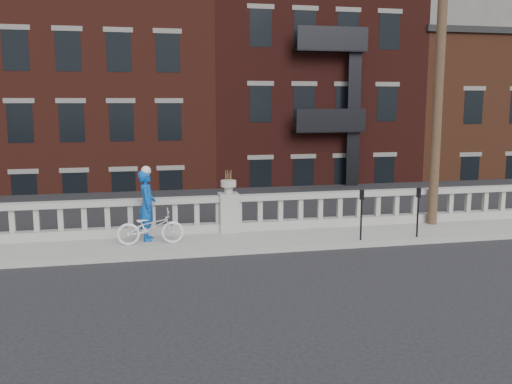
# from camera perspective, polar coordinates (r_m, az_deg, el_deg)

# --- Properties ---
(ground) EXTENTS (120.00, 120.00, 0.00)m
(ground) POSITION_cam_1_polar(r_m,az_deg,el_deg) (12.68, 0.33, -8.53)
(ground) COLOR black
(ground) RESTS_ON ground
(sidewalk) EXTENTS (32.00, 2.20, 0.15)m
(sidewalk) POSITION_cam_1_polar(r_m,az_deg,el_deg) (15.49, -2.14, -4.97)
(sidewalk) COLOR #9A998F
(sidewalk) RESTS_ON ground
(balustrade) EXTENTS (28.00, 0.34, 1.03)m
(balustrade) POSITION_cam_1_polar(r_m,az_deg,el_deg) (16.28, -2.75, -2.25)
(balustrade) COLOR #9A998F
(balustrade) RESTS_ON sidewalk
(planter_pedestal) EXTENTS (0.55, 0.55, 1.76)m
(planter_pedestal) POSITION_cam_1_polar(r_m,az_deg,el_deg) (16.24, -2.76, -1.59)
(planter_pedestal) COLOR #9A998F
(planter_pedestal) RESTS_ON sidewalk
(lower_level) EXTENTS (80.00, 44.00, 20.80)m
(lower_level) POSITION_cam_1_polar(r_m,az_deg,el_deg) (35.00, -7.21, 7.05)
(lower_level) COLOR #605E59
(lower_level) RESTS_ON ground
(utility_pole) EXTENTS (1.60, 0.28, 10.00)m
(utility_pole) POSITION_cam_1_polar(r_m,az_deg,el_deg) (17.82, 17.95, 13.16)
(utility_pole) COLOR #422D1E
(utility_pole) RESTS_ON sidewalk
(parking_meter_b) EXTENTS (0.10, 0.09, 1.36)m
(parking_meter_b) POSITION_cam_1_polar(r_m,az_deg,el_deg) (15.42, 10.50, -1.69)
(parking_meter_b) COLOR black
(parking_meter_b) RESTS_ON sidewalk
(parking_meter_c) EXTENTS (0.10, 0.09, 1.36)m
(parking_meter_c) POSITION_cam_1_polar(r_m,az_deg,el_deg) (16.13, 15.90, -1.41)
(parking_meter_c) COLOR black
(parking_meter_c) RESTS_ON sidewalk
(bicycle) EXTENTS (1.72, 0.60, 0.90)m
(bicycle) POSITION_cam_1_polar(r_m,az_deg,el_deg) (15.06, -10.51, -3.48)
(bicycle) COLOR white
(bicycle) RESTS_ON sidewalk
(cyclist) EXTENTS (0.51, 0.72, 1.89)m
(cyclist) POSITION_cam_1_polar(r_m,az_deg,el_deg) (15.44, -10.84, -1.31)
(cyclist) COLOR #0B4BAD
(cyclist) RESTS_ON sidewalk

